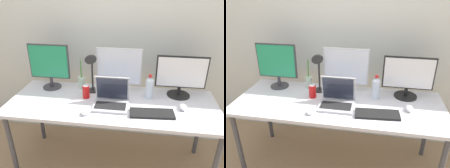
{
  "view_description": "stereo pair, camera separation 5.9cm",
  "coord_description": "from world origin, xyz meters",
  "views": [
    {
      "loc": [
        0.25,
        -1.7,
        1.72
      ],
      "look_at": [
        0.0,
        0.0,
        0.92
      ],
      "focal_mm": 35.0,
      "sensor_mm": 36.0,
      "label": 1
    },
    {
      "loc": [
        0.31,
        -1.69,
        1.72
      ],
      "look_at": [
        0.0,
        0.0,
        0.92
      ],
      "focal_mm": 35.0,
      "sensor_mm": 36.0,
      "label": 2
    }
  ],
  "objects": [
    {
      "name": "work_desk",
      "position": [
        0.0,
        0.0,
        0.68
      ],
      "size": [
        1.88,
        0.71,
        0.74
      ],
      "color": "#424247",
      "rests_on": "ground"
    },
    {
      "name": "monitor_left",
      "position": [
        -0.65,
        0.21,
        0.99
      ],
      "size": [
        0.4,
        0.18,
        0.45
      ],
      "color": "#38383D",
      "rests_on": "work_desk"
    },
    {
      "name": "desk_lamp",
      "position": [
        -0.22,
        0.15,
        1.03
      ],
      "size": [
        0.11,
        0.18,
        0.42
      ],
      "color": "black",
      "rests_on": "work_desk"
    },
    {
      "name": "monitor_right",
      "position": [
        0.61,
        0.22,
        0.95
      ],
      "size": [
        0.46,
        0.21,
        0.39
      ],
      "color": "black",
      "rests_on": "work_desk"
    },
    {
      "name": "monitor_center",
      "position": [
        0.03,
        0.22,
        0.97
      ],
      "size": [
        0.43,
        0.19,
        0.44
      ],
      "color": "silver",
      "rests_on": "work_desk"
    },
    {
      "name": "ground_plane",
      "position": [
        0.0,
        0.0,
        0.0
      ],
      "size": [
        16.0,
        16.0,
        0.0
      ],
      "primitive_type": "plane",
      "color": "#9E7F5B"
    },
    {
      "name": "soda_can_near_keyboard",
      "position": [
        -0.25,
        0.05,
        0.8
      ],
      "size": [
        0.07,
        0.07,
        0.13
      ],
      "color": "red",
      "rests_on": "work_desk"
    },
    {
      "name": "laptop_silver",
      "position": [
        -0.0,
        -0.05,
        0.8
      ],
      "size": [
        0.3,
        0.24,
        0.25
      ],
      "color": "#B7B7BC",
      "rests_on": "work_desk"
    },
    {
      "name": "keyboard_main",
      "position": [
        0.35,
        -0.16,
        0.75
      ],
      "size": [
        0.37,
        0.17,
        0.02
      ],
      "primitive_type": "cube",
      "rotation": [
        0.0,
        0.0,
        0.07
      ],
      "color": "black",
      "rests_on": "work_desk"
    },
    {
      "name": "bamboo_vase",
      "position": [
        -0.34,
        0.24,
        0.81
      ],
      "size": [
        0.07,
        0.07,
        0.3
      ],
      "color": "#B2D1B7",
      "rests_on": "work_desk"
    },
    {
      "name": "wall_back",
      "position": [
        0.0,
        0.59,
        1.3
      ],
      "size": [
        7.0,
        0.08,
        2.6
      ],
      "primitive_type": "cube",
      "color": "silver",
      "rests_on": "ground"
    },
    {
      "name": "mouse_by_keyboard",
      "position": [
        0.62,
        -0.04,
        0.76
      ],
      "size": [
        0.07,
        0.11,
        0.04
      ],
      "primitive_type": "ellipsoid",
      "rotation": [
        0.0,
        0.0,
        -0.04
      ],
      "color": "silver",
      "rests_on": "work_desk"
    },
    {
      "name": "mouse_by_laptop",
      "position": [
        -0.18,
        -0.22,
        0.76
      ],
      "size": [
        0.09,
        0.12,
        0.04
      ],
      "primitive_type": "ellipsoid",
      "rotation": [
        0.0,
        0.0,
        -0.28
      ],
      "color": "silver",
      "rests_on": "work_desk"
    },
    {
      "name": "water_bottle",
      "position": [
        0.33,
        0.13,
        0.85
      ],
      "size": [
        0.07,
        0.07,
        0.23
      ],
      "color": "silver",
      "rests_on": "work_desk"
    }
  ]
}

